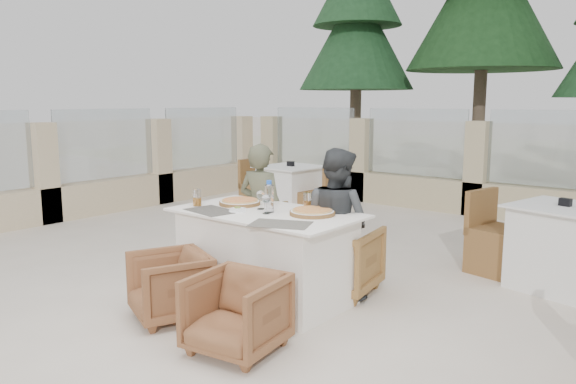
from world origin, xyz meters
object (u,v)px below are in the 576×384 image
Objects in this scene: armchair_far_left at (296,238)px; olive_dish at (238,209)px; dining_table at (266,256)px; bg_table_a at (291,193)px; wine_glass_centre at (261,199)px; wine_glass_near at (266,203)px; diner_left at (261,212)px; armchair_far_right at (340,259)px; bg_table_b at (562,248)px; pizza_left at (240,202)px; diner_right at (336,223)px; beer_glass_left at (197,198)px; pizza_right at (312,212)px; armchair_near_left at (170,286)px; water_bottle at (269,196)px; beer_glass_right at (307,201)px; armchair_near_right at (236,313)px.

olive_dish is at bearing 91.82° from armchair_far_left.
dining_table is 0.98× the size of bg_table_a.
armchair_far_left is at bearing 105.71° from wine_glass_centre.
diner_left is at bearing 135.00° from wine_glass_near.
olive_dish is 0.17× the size of armchair_far_right.
bg_table_a is at bearing 179.84° from bg_table_b.
pizza_left is 0.90m from diner_right.
wine_glass_near is at bearing 9.52° from beer_glass_left.
pizza_right is 0.23× the size of bg_table_b.
olive_dish reaches higher than armchair_near_left.
bg_table_a is at bearing -52.71° from armchair_far_right.
armchair_far_left is at bearing 71.84° from beer_glass_left.
armchair_far_right is at bearing 152.89° from armchair_far_left.
olive_dish is 2.94m from bg_table_b.
pizza_left is 0.29× the size of diner_left.
water_bottle is 0.21× the size of diner_left.
pizza_left is at bearing 167.68° from water_bottle.
beer_glass_right is 0.61m from olive_dish.
bg_table_b is (1.85, 1.93, -0.48)m from wine_glass_near.
diner_left is at bearing 160.72° from pizza_right.
armchair_near_left is at bearing 53.76° from armchair_far_right.
water_bottle is 0.71m from beer_glass_left.
olive_dish is 0.08× the size of diner_left.
dining_table is 3.34m from bg_table_a.
olive_dish is (-0.25, -0.09, -0.07)m from wine_glass_near.
beer_glass_left is at bearing 35.71° from diner_right.
pizza_right is at bearing 77.32° from armchair_near_left.
pizza_right is 0.39m from water_bottle.
pizza_right reaches higher than armchair_far_left.
armchair_far_right is (0.39, 0.55, -0.08)m from dining_table.
wine_glass_near is (0.03, -0.07, -0.04)m from water_bottle.
beer_glass_right is 1.40m from armchair_near_right.
diner_left reaches higher than bg_table_b.
bg_table_a is at bearing 113.27° from beer_glass_left.
beer_glass_left is (-0.65, -0.19, 0.46)m from dining_table.
beer_glass_left reaches higher than bg_table_a.
bg_table_b is at bearing 43.82° from olive_dish.
beer_glass_right is at bearing 135.17° from pizza_right.
beer_glass_left is (-0.26, -0.28, 0.05)m from pizza_left.
dining_table is 1.05m from armchair_near_right.
armchair_near_right is at bearing 118.04° from diner_left.
armchair_far_left is at bearing -45.63° from bg_table_a.
armchair_near_left is at bearing -60.83° from bg_table_a.
water_bottle is at bearing 47.44° from armchair_far_right.
bg_table_b is (1.52, 1.32, 0.08)m from armchair_far_right.
bg_table_b is at bearing 38.59° from beer_glass_left.
armchair_near_right is at bearing 85.80° from armchair_far_right.
diner_left reaches higher than dining_table.
wine_glass_centre is 1.67× the size of olive_dish.
armchair_near_right is at bearing -104.01° from bg_table_b.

